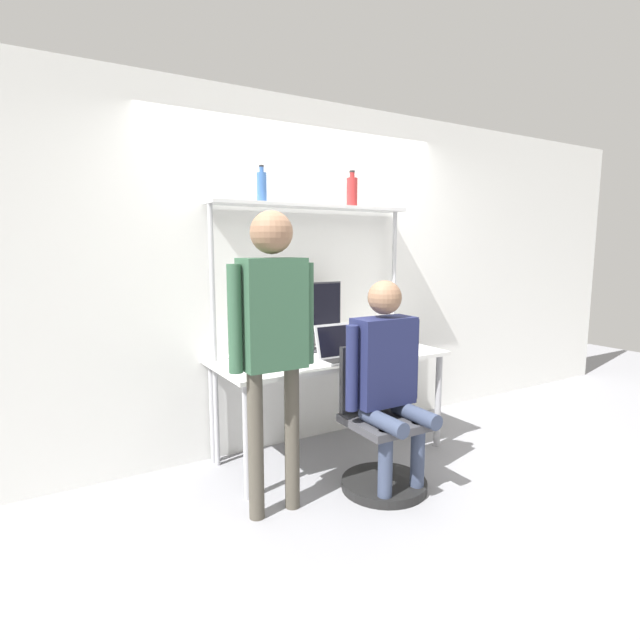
# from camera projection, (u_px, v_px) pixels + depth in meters

# --- Properties ---
(ground_plane) EXTENTS (12.00, 12.00, 0.00)m
(ground_plane) POSITION_uv_depth(u_px,v_px,m) (360.00, 473.00, 3.50)
(ground_plane) COLOR gray
(wall_back) EXTENTS (8.00, 0.06, 2.70)m
(wall_back) POSITION_uv_depth(u_px,v_px,m) (303.00, 275.00, 3.99)
(wall_back) COLOR white
(wall_back) RESTS_ON ground_plane
(desk) EXTENTS (1.74, 0.75, 0.78)m
(desk) POSITION_uv_depth(u_px,v_px,m) (330.00, 365.00, 3.74)
(desk) COLOR silver
(desk) RESTS_ON ground_plane
(shelf_unit) EXTENTS (1.65, 0.23, 1.89)m
(shelf_unit) POSITION_uv_depth(u_px,v_px,m) (313.00, 249.00, 3.83)
(shelf_unit) COLOR silver
(shelf_unit) RESTS_ON ground_plane
(monitor) EXTENTS (0.54, 0.20, 0.53)m
(monitor) POSITION_uv_depth(u_px,v_px,m) (311.00, 313.00, 3.84)
(monitor) COLOR #333338
(monitor) RESTS_ON desk
(laptop) EXTENTS (0.34, 0.25, 0.25)m
(laptop) POSITION_uv_depth(u_px,v_px,m) (340.00, 350.00, 3.58)
(laptop) COLOR #BCBCC1
(laptop) RESTS_ON desk
(cell_phone) EXTENTS (0.07, 0.15, 0.01)m
(cell_phone) POSITION_uv_depth(u_px,v_px,m) (374.00, 356.00, 3.67)
(cell_phone) COLOR silver
(cell_phone) RESTS_ON desk
(office_chair) EXTENTS (0.56, 0.56, 0.93)m
(office_chair) POSITION_uv_depth(u_px,v_px,m) (381.00, 445.00, 3.28)
(office_chair) COLOR black
(office_chair) RESTS_ON ground_plane
(person_seated) EXTENTS (0.57, 0.47, 1.37)m
(person_seated) POSITION_uv_depth(u_px,v_px,m) (387.00, 369.00, 3.16)
(person_seated) COLOR #38425B
(person_seated) RESTS_ON ground_plane
(person_standing) EXTENTS (0.53, 0.24, 1.78)m
(person_standing) POSITION_uv_depth(u_px,v_px,m) (273.00, 324.00, 2.83)
(person_standing) COLOR #4C473D
(person_standing) RESTS_ON ground_plane
(bottle_red) EXTENTS (0.09, 0.09, 0.28)m
(bottle_red) POSITION_uv_depth(u_px,v_px,m) (352.00, 191.00, 3.95)
(bottle_red) COLOR maroon
(bottle_red) RESTS_ON shelf_unit
(bottle_blue) EXTENTS (0.07, 0.07, 0.26)m
(bottle_blue) POSITION_uv_depth(u_px,v_px,m) (262.00, 186.00, 3.55)
(bottle_blue) COLOR #335999
(bottle_blue) RESTS_ON shelf_unit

